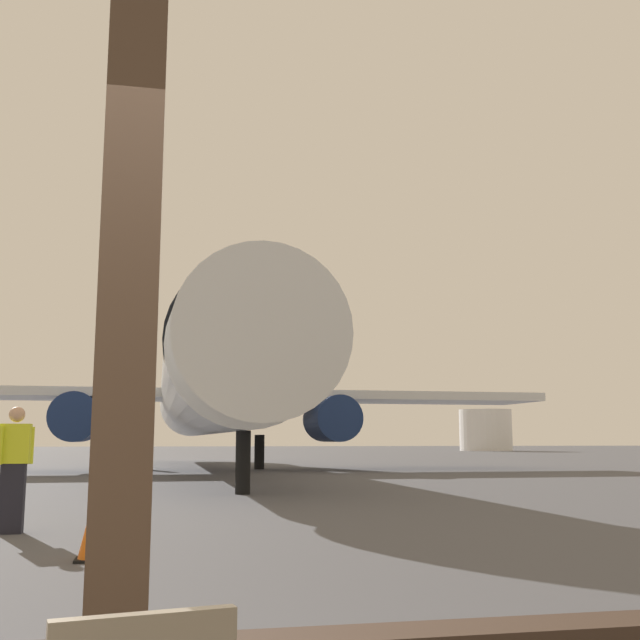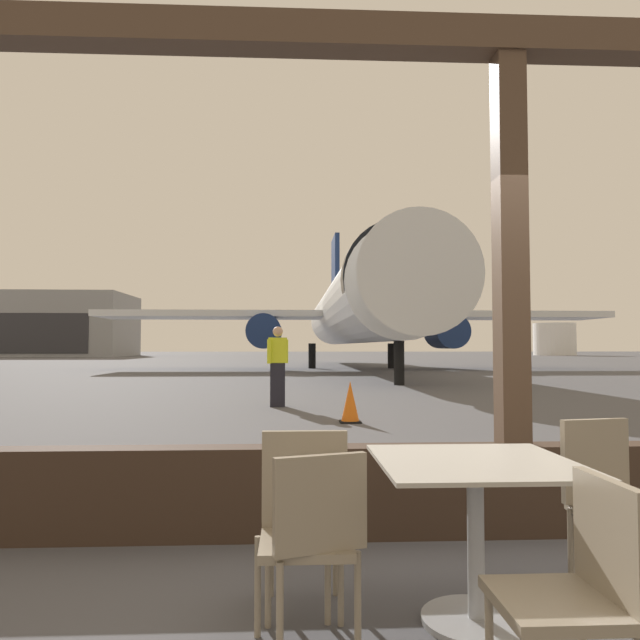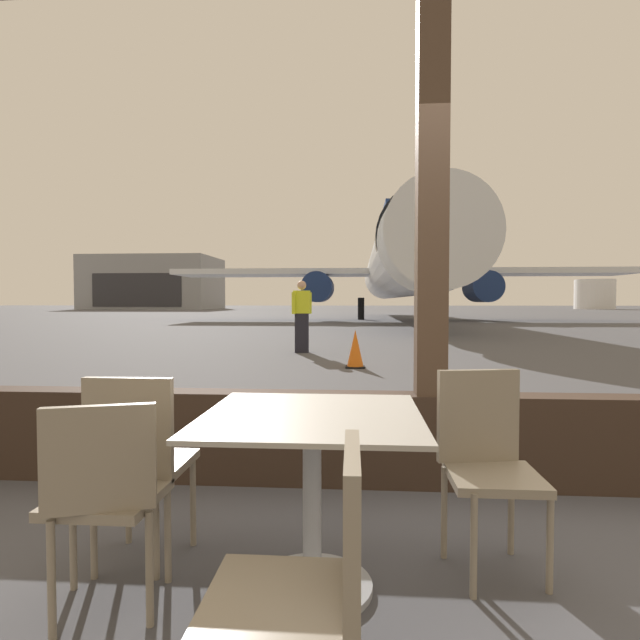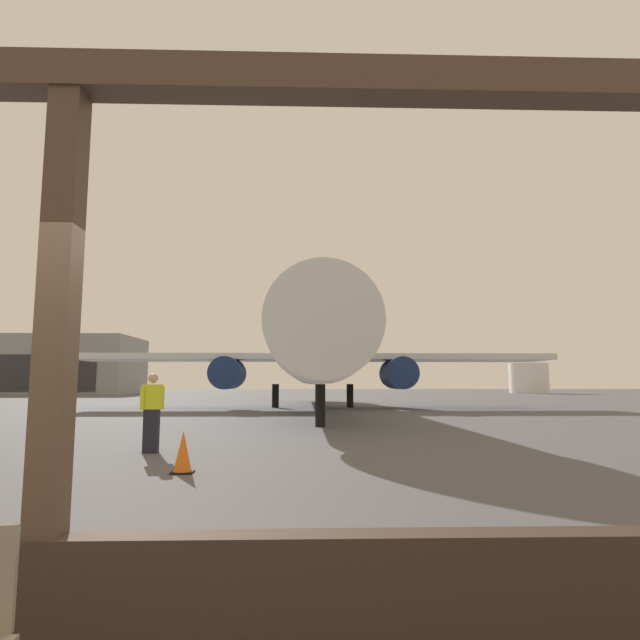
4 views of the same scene
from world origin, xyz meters
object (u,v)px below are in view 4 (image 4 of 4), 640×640
(airplane, at_px, (313,352))
(distant_hangar, at_px, (68,365))
(ground_crew_worker, at_px, (152,411))
(traffic_cone, at_px, (183,453))
(fuel_storage_tank, at_px, (529,378))

(airplane, distance_m, distant_hangar, 61.48)
(ground_crew_worker, relative_size, distant_hangar, 0.09)
(traffic_cone, relative_size, distant_hangar, 0.04)
(airplane, bearing_deg, traffic_cone, -96.51)
(ground_crew_worker, relative_size, fuel_storage_tank, 0.29)
(distant_hangar, distance_m, fuel_storage_tank, 71.87)
(airplane, relative_size, fuel_storage_tank, 5.68)
(airplane, height_order, fuel_storage_tank, airplane)
(ground_crew_worker, distance_m, traffic_cone, 3.08)
(ground_crew_worker, bearing_deg, traffic_cone, -64.41)
(airplane, distance_m, fuel_storage_tank, 63.63)
(ground_crew_worker, bearing_deg, airplane, 79.08)
(distant_hangar, bearing_deg, fuel_storage_tank, 2.47)
(ground_crew_worker, bearing_deg, fuel_storage_tank, 61.67)
(airplane, distance_m, ground_crew_worker, 21.05)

